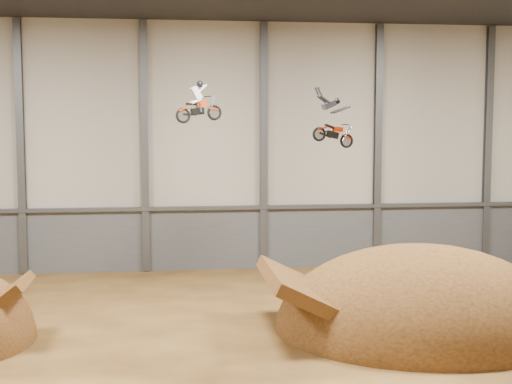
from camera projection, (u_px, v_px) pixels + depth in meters
floor at (227, 352)px, 25.98m from camera, size 40.00×40.00×0.00m
back_wall at (204, 147)px, 40.12m from camera, size 40.00×0.10×14.00m
lower_band_back at (205, 239)px, 40.53m from camera, size 39.80×0.18×3.50m
steel_rail at (205, 208)px, 40.21m from camera, size 39.80×0.35×0.20m
steel_column_1 at (21, 148)px, 38.71m from camera, size 0.40×0.36×13.90m
steel_column_2 at (145, 147)px, 39.52m from camera, size 0.40×0.36×13.90m
steel_column_3 at (264, 147)px, 40.33m from camera, size 0.40×0.36×13.90m
steel_column_4 at (378, 146)px, 41.14m from camera, size 0.40×0.36×13.90m
steel_column_5 at (488, 146)px, 41.95m from camera, size 0.40×0.36×13.90m
landing_ramp at (420, 328)px, 28.98m from camera, size 11.83×10.46×6.82m
fmx_rider_a at (199, 100)px, 31.60m from camera, size 2.48×1.54×2.15m
fmx_rider_b at (332, 118)px, 28.54m from camera, size 2.93×1.35×2.58m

